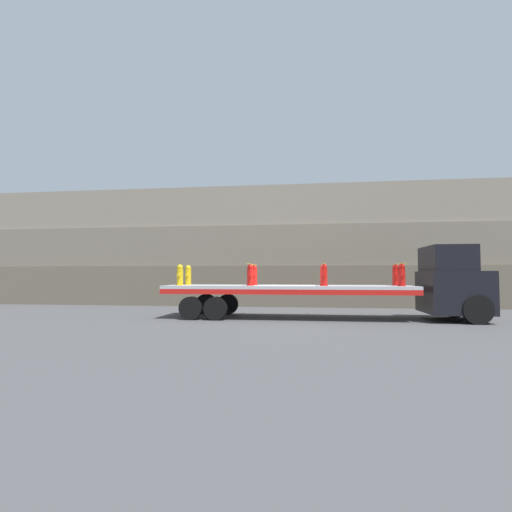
% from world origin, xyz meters
% --- Properties ---
extents(ground_plane, '(120.00, 120.00, 0.00)m').
position_xyz_m(ground_plane, '(0.00, 0.00, 0.00)').
color(ground_plane, '#474749').
extents(rock_cliff, '(60.00, 3.30, 6.97)m').
position_xyz_m(rock_cliff, '(0.00, 7.30, 3.48)').
color(rock_cliff, '#665B4C').
rests_on(rock_cliff, ground_plane).
extents(truck_cab, '(2.24, 2.75, 2.91)m').
position_xyz_m(truck_cab, '(6.54, 0.00, 1.43)').
color(truck_cab, black).
rests_on(truck_cab, ground_plane).
extents(flatbed_trailer, '(10.09, 2.65, 1.35)m').
position_xyz_m(flatbed_trailer, '(-0.73, 0.00, 1.09)').
color(flatbed_trailer, '#B2B2B7').
rests_on(flatbed_trailer, ground_plane).
extents(fire_hydrant_yellow_near_0, '(0.32, 0.49, 0.87)m').
position_xyz_m(fire_hydrant_yellow_near_0, '(-4.44, -0.56, 1.77)').
color(fire_hydrant_yellow_near_0, gold).
rests_on(fire_hydrant_yellow_near_0, flatbed_trailer).
extents(fire_hydrant_yellow_far_0, '(0.32, 0.49, 0.87)m').
position_xyz_m(fire_hydrant_yellow_far_0, '(-4.44, 0.56, 1.77)').
color(fire_hydrant_yellow_far_0, gold).
rests_on(fire_hydrant_yellow_far_0, flatbed_trailer).
extents(fire_hydrant_red_near_1, '(0.32, 0.49, 0.87)m').
position_xyz_m(fire_hydrant_red_near_1, '(-1.48, -0.56, 1.77)').
color(fire_hydrant_red_near_1, red).
rests_on(fire_hydrant_red_near_1, flatbed_trailer).
extents(fire_hydrant_red_far_1, '(0.32, 0.49, 0.87)m').
position_xyz_m(fire_hydrant_red_far_1, '(-1.48, 0.56, 1.77)').
color(fire_hydrant_red_far_1, red).
rests_on(fire_hydrant_red_far_1, flatbed_trailer).
extents(fire_hydrant_red_near_2, '(0.32, 0.49, 0.87)m').
position_xyz_m(fire_hydrant_red_near_2, '(1.48, -0.56, 1.77)').
color(fire_hydrant_red_near_2, red).
rests_on(fire_hydrant_red_near_2, flatbed_trailer).
extents(fire_hydrant_red_far_2, '(0.32, 0.49, 0.87)m').
position_xyz_m(fire_hydrant_red_far_2, '(1.48, 0.56, 1.77)').
color(fire_hydrant_red_far_2, red).
rests_on(fire_hydrant_red_far_2, flatbed_trailer).
extents(fire_hydrant_red_near_3, '(0.32, 0.49, 0.87)m').
position_xyz_m(fire_hydrant_red_near_3, '(4.44, -0.56, 1.77)').
color(fire_hydrant_red_near_3, red).
rests_on(fire_hydrant_red_near_3, flatbed_trailer).
extents(fire_hydrant_red_far_3, '(0.32, 0.49, 0.87)m').
position_xyz_m(fire_hydrant_red_far_3, '(4.44, 0.56, 1.77)').
color(fire_hydrant_red_far_3, red).
rests_on(fire_hydrant_red_far_3, flatbed_trailer).
extents(cargo_strap_rear, '(0.05, 2.75, 0.01)m').
position_xyz_m(cargo_strap_rear, '(-1.48, 0.00, 2.23)').
color(cargo_strap_rear, yellow).
rests_on(cargo_strap_rear, fire_hydrant_red_near_1).
extents(cargo_strap_middle, '(0.05, 2.75, 0.01)m').
position_xyz_m(cargo_strap_middle, '(1.48, 0.00, 2.23)').
color(cargo_strap_middle, yellow).
rests_on(cargo_strap_middle, fire_hydrant_red_near_2).
extents(cargo_strap_front, '(0.05, 2.75, 0.01)m').
position_xyz_m(cargo_strap_front, '(4.44, 0.00, 2.23)').
color(cargo_strap_front, yellow).
rests_on(cargo_strap_front, fire_hydrant_red_near_3).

